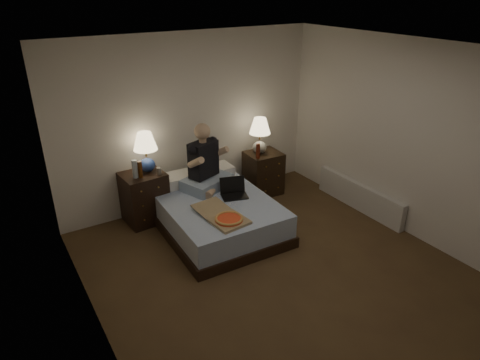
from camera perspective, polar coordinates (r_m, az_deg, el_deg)
floor at (r=5.10m, az=5.50°, el=-12.36°), size 4.00×4.50×0.00m
ceiling at (r=4.11m, az=6.97°, el=16.60°), size 4.00×4.50×0.00m
wall_back at (r=6.26m, az=-6.63°, el=7.76°), size 4.00×0.00×2.50m
wall_left at (r=3.70m, az=-19.32°, el=-6.33°), size 0.00×4.50×2.50m
wall_right at (r=5.84m, az=21.93°, el=4.80°), size 0.00×4.50×2.50m
bed at (r=5.80m, az=-3.22°, el=-4.60°), size 1.42×1.85×0.45m
nightstand_left at (r=6.09m, az=-12.60°, el=-2.26°), size 0.59×0.54×0.72m
nightstand_right at (r=6.76m, az=3.11°, el=0.96°), size 0.54×0.49×0.68m
lamp_left at (r=5.89m, az=-12.43°, el=3.63°), size 0.38×0.38×0.56m
lamp_right at (r=6.53m, az=2.65°, el=5.91°), size 0.38×0.38×0.56m
water_bottle at (r=5.79m, az=-13.84°, el=1.44°), size 0.07×0.07×0.25m
soda_can at (r=5.85m, az=-10.74°, el=1.18°), size 0.07×0.07×0.10m
beer_bottle_left at (r=5.79m, az=-13.18°, el=1.38°), size 0.06×0.06×0.23m
beer_bottle_right at (r=6.39m, az=2.42°, el=3.89°), size 0.06×0.06×0.23m
person at (r=5.84m, az=-4.57°, el=3.08°), size 0.80×0.71×0.93m
laptop at (r=5.71m, az=-0.74°, el=-1.18°), size 0.41×0.37×0.24m
pizza_box at (r=5.15m, az=-1.48°, el=-5.28°), size 0.48×0.80×0.08m
radiator at (r=6.56m, az=15.59°, el=-2.11°), size 0.10×1.60×0.40m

